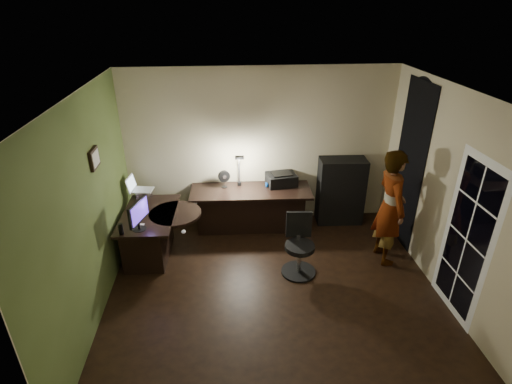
{
  "coord_description": "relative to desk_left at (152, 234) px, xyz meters",
  "views": [
    {
      "loc": [
        -0.62,
        -4.32,
        3.67
      ],
      "look_at": [
        -0.15,
        1.05,
        1.0
      ],
      "focal_mm": 28.0,
      "sensor_mm": 36.0,
      "label": 1
    }
  ],
  "objects": [
    {
      "name": "notepad",
      "position": [
        -0.09,
        -0.37,
        0.36
      ],
      "size": [
        0.15,
        0.2,
        0.01
      ],
      "primitive_type": "cube",
      "rotation": [
        0.0,
        0.0,
        -0.1
      ],
      "color": "silver",
      "rests_on": "desk_left"
    },
    {
      "name": "speaker",
      "position": [
        -0.28,
        -0.54,
        0.44
      ],
      "size": [
        0.08,
        0.08,
        0.17
      ],
      "primitive_type": "cylinder",
      "rotation": [
        0.0,
        0.0,
        0.36
      ],
      "color": "black",
      "rests_on": "desk_left"
    },
    {
      "name": "phone",
      "position": [
        0.66,
        0.24,
        0.36
      ],
      "size": [
        0.1,
        0.14,
        0.01
      ],
      "primitive_type": "cube",
      "rotation": [
        0.0,
        0.0,
        -0.39
      ],
      "color": "black",
      "rests_on": "desk_left"
    },
    {
      "name": "desk_left",
      "position": [
        0.0,
        0.0,
        0.0
      ],
      "size": [
        0.83,
        1.3,
        0.73
      ],
      "primitive_type": "cube",
      "rotation": [
        0.0,
        0.0,
        -0.04
      ],
      "color": "black",
      "rests_on": "floor"
    },
    {
      "name": "desk_fan",
      "position": [
        1.15,
        0.78,
        0.54
      ],
      "size": [
        0.22,
        0.16,
        0.31
      ],
      "primitive_type": "cube",
      "rotation": [
        0.0,
        0.0,
        0.3
      ],
      "color": "black",
      "rests_on": "desk_right"
    },
    {
      "name": "wall_left",
      "position": [
        -0.49,
        -1.0,
        0.98
      ],
      "size": [
        0.01,
        4.0,
        2.7
      ],
      "primitive_type": "cube",
      "color": "#C0B38F",
      "rests_on": "floor"
    },
    {
      "name": "laptop",
      "position": [
        -0.18,
        0.6,
        0.59
      ],
      "size": [
        0.4,
        0.38,
        0.24
      ],
      "primitive_type": "cube",
      "rotation": [
        0.0,
        0.0,
        -0.14
      ],
      "color": "silver",
      "rests_on": "laptop_stand"
    },
    {
      "name": "wall_right",
      "position": [
        4.02,
        -1.0,
        0.98
      ],
      "size": [
        0.01,
        4.0,
        2.7
      ],
      "primitive_type": "cube",
      "color": "#C0B38F",
      "rests_on": "floor"
    },
    {
      "name": "person",
      "position": [
        3.55,
        -0.4,
        0.52
      ],
      "size": [
        0.46,
        0.66,
        1.78
      ],
      "primitive_type": "imported",
      "rotation": [
        0.0,
        0.0,
        1.64
      ],
      "color": "#D8A88C",
      "rests_on": "floor"
    },
    {
      "name": "wall_back",
      "position": [
        1.77,
        1.01,
        0.98
      ],
      "size": [
        4.5,
        0.01,
        2.7
      ],
      "primitive_type": "cube",
      "color": "#C0B38F",
      "rests_on": "floor"
    },
    {
      "name": "desk_right",
      "position": [
        1.58,
        0.63,
        0.01
      ],
      "size": [
        2.03,
        0.78,
        0.75
      ],
      "primitive_type": "cube",
      "rotation": [
        0.0,
        0.0,
        -0.04
      ],
      "color": "black",
      "rests_on": "floor"
    },
    {
      "name": "floor",
      "position": [
        1.77,
        -1.0,
        -0.37
      ],
      "size": [
        4.5,
        4.0,
        0.01
      ],
      "primitive_type": "cube",
      "color": "black",
      "rests_on": "ground"
    },
    {
      "name": "wall_front",
      "position": [
        1.77,
        -3.0,
        0.98
      ],
      "size": [
        4.5,
        0.01,
        2.7
      ],
      "primitive_type": "cube",
      "color": "#C0B38F",
      "rests_on": "floor"
    },
    {
      "name": "headphones",
      "position": [
        1.94,
        0.74,
        0.43
      ],
      "size": [
        0.22,
        0.12,
        0.1
      ],
      "primitive_type": "cube",
      "rotation": [
        0.0,
        0.0,
        0.18
      ],
      "color": "#0B3F94",
      "rests_on": "desk_right"
    },
    {
      "name": "framed_picture",
      "position": [
        -0.45,
        -0.55,
        1.48
      ],
      "size": [
        0.04,
        0.3,
        0.25
      ],
      "primitive_type": "cube",
      "color": "black",
      "rests_on": "wall_left"
    },
    {
      "name": "arched_doorway",
      "position": [
        4.01,
        0.15,
        0.93
      ],
      "size": [
        0.01,
        0.9,
        2.6
      ],
      "primitive_type": "cube",
      "color": "black",
      "rests_on": "floor"
    },
    {
      "name": "laptop_stand",
      "position": [
        -0.18,
        0.6,
        0.41
      ],
      "size": [
        0.32,
        0.3,
        0.11
      ],
      "primitive_type": "cube",
      "rotation": [
        0.0,
        0.0,
        0.38
      ],
      "color": "silver",
      "rests_on": "desk_left"
    },
    {
      "name": "french_door",
      "position": [
        4.0,
        -1.55,
        0.68
      ],
      "size": [
        0.02,
        0.92,
        2.1
      ],
      "primitive_type": "cube",
      "color": "white",
      "rests_on": "floor"
    },
    {
      "name": "monitor",
      "position": [
        -0.06,
        -0.43,
        0.52
      ],
      "size": [
        0.25,
        0.49,
        0.32
      ],
      "primitive_type": "cube",
      "rotation": [
        0.0,
        0.0,
        -0.32
      ],
      "color": "black",
      "rests_on": "desk_left"
    },
    {
      "name": "mouse",
      "position": [
        0.56,
        -0.57,
        0.37
      ],
      "size": [
        0.09,
        0.1,
        0.03
      ],
      "primitive_type": "ellipsoid",
      "rotation": [
        0.0,
        0.0,
        -0.43
      ],
      "color": "silver",
      "rests_on": "desk_left"
    },
    {
      "name": "printer",
      "position": [
        2.12,
        0.81,
        0.49
      ],
      "size": [
        0.54,
        0.45,
        0.22
      ],
      "primitive_type": "cube",
      "rotation": [
        0.0,
        0.0,
        0.15
      ],
      "color": "black",
      "rests_on": "desk_right"
    },
    {
      "name": "ceiling",
      "position": [
        1.77,
        -1.0,
        2.34
      ],
      "size": [
        4.5,
        4.0,
        0.01
      ],
      "primitive_type": "cube",
      "color": "silver",
      "rests_on": "floor"
    },
    {
      "name": "pen",
      "position": [
        0.39,
        -0.14,
        0.36
      ],
      "size": [
        0.1,
        0.11,
        0.01
      ],
      "primitive_type": "cube",
      "rotation": [
        0.0,
        0.0,
        0.73
      ],
      "color": "black",
      "rests_on": "desk_left"
    },
    {
      "name": "office_chair",
      "position": [
        2.18,
        -0.65,
        0.09
      ],
      "size": [
        0.54,
        0.54,
        0.91
      ],
      "primitive_type": "cube",
      "rotation": [
        0.0,
        0.0,
        -0.07
      ],
      "color": "black",
      "rests_on": "floor"
    },
    {
      "name": "green_wall_overlay",
      "position": [
        -0.47,
        -1.0,
        0.98
      ],
      "size": [
        0.0,
        4.0,
        2.7
      ],
      "primitive_type": "cube",
      "color": "#4D612C",
      "rests_on": "floor"
    },
    {
      "name": "desk_lamp",
      "position": [
        1.4,
        0.83,
        0.71
      ],
      "size": [
        0.19,
        0.31,
        0.65
      ],
      "primitive_type": "cube",
      "rotation": [
        0.0,
        0.0,
        0.12
      ],
      "color": "black",
      "rests_on": "desk_right"
    },
    {
      "name": "cabinet",
      "position": [
        3.17,
        0.78,
        0.23
      ],
      "size": [
        0.81,
        0.43,
        1.19
      ],
      "primitive_type": "cube",
      "rotation": [
        0.0,
        0.0,
        -0.05
      ],
      "color": "black",
      "rests_on": "floor"
    }
  ]
}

